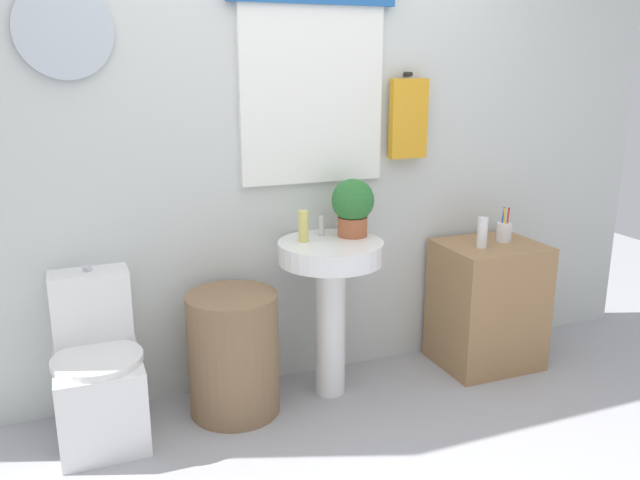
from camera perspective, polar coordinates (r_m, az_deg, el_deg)
The scene contains 10 objects.
back_wall at distance 3.22m, azimuth -3.63°, elevation 9.80°, with size 4.40×0.18×2.60m.
toilet at distance 3.09m, azimuth -18.87°, elevation -11.13°, with size 0.38×0.51×0.74m.
laundry_hamper at distance 3.12m, azimuth -7.60°, elevation -9.85°, with size 0.43×0.43×0.59m, color #846647.
pedestal_sink at distance 3.15m, azimuth 0.93°, elevation -3.63°, with size 0.51×0.51×0.79m.
faucet at distance 3.19m, azimuth 0.13°, elevation 1.25°, with size 0.03×0.03×0.10m, color silver.
wooden_cabinet at distance 3.67m, azimuth 14.46°, elevation -5.48°, with size 0.52×0.44×0.68m, color #9E754C.
soap_bottle at distance 3.08m, azimuth -1.47°, elevation 1.23°, with size 0.05×0.05×0.15m, color #DBD166.
potted_plant at distance 3.16m, azimuth 2.89°, elevation 3.08°, with size 0.21×0.21×0.28m.
lotion_bottle at distance 3.46m, azimuth 14.07°, elevation 0.64°, with size 0.05×0.05×0.16m, color white.
toothbrush_cup at distance 3.62m, azimuth 15.86°, elevation 0.71°, with size 0.08×0.08×0.19m.
Camera 1 is at (-0.99, -1.90, 1.61)m, focal length 36.45 mm.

